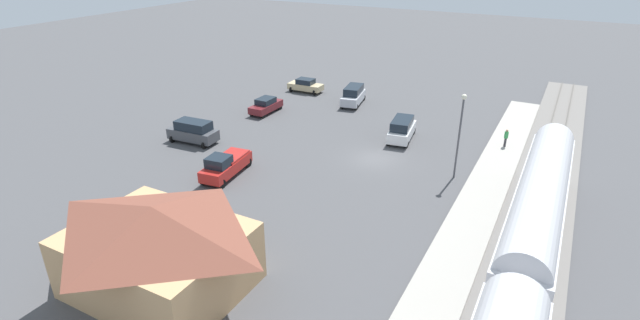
% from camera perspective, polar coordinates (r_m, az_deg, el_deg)
% --- Properties ---
extents(ground_plane, '(200.00, 200.00, 0.00)m').
position_cam_1_polar(ground_plane, '(43.53, 6.58, 0.12)').
color(ground_plane, '#4C4C4F').
extents(railway_track, '(4.80, 70.00, 0.30)m').
position_cam_1_polar(railway_track, '(41.11, 24.97, -3.62)').
color(railway_track, slate).
rests_on(railway_track, ground).
extents(platform, '(3.20, 46.00, 0.30)m').
position_cam_1_polar(platform, '(41.30, 19.53, -2.43)').
color(platform, '#A8A399').
rests_on(platform, ground).
extents(station_building, '(10.06, 8.03, 5.27)m').
position_cam_1_polar(station_building, '(28.10, -18.83, -9.72)').
color(station_building, tan).
rests_on(station_building, ground).
extents(pedestrian_on_platform, '(0.36, 0.36, 1.71)m').
position_cam_1_polar(pedestrian_on_platform, '(48.07, 21.31, 2.61)').
color(pedestrian_on_platform, '#333338').
rests_on(pedestrian_on_platform, platform).
extents(sedan_tan, '(4.56, 2.39, 1.74)m').
position_cam_1_polar(sedan_tan, '(62.75, -1.73, 8.89)').
color(sedan_tan, '#C6B284').
rests_on(sedan_tan, ground).
extents(suv_silver, '(2.82, 5.18, 2.22)m').
position_cam_1_polar(suv_silver, '(57.82, 3.99, 7.73)').
color(suv_silver, silver).
rests_on(suv_silver, ground).
extents(sedan_maroon, '(1.85, 4.50, 1.74)m').
position_cam_1_polar(sedan_maroon, '(55.18, -6.48, 6.50)').
color(sedan_maroon, maroon).
rests_on(sedan_maroon, ground).
extents(suv_white, '(2.62, 5.13, 2.22)m').
position_cam_1_polar(suv_white, '(47.68, 9.74, 3.66)').
color(suv_white, white).
rests_on(suv_white, ground).
extents(pickup_red, '(2.60, 5.60, 2.14)m').
position_cam_1_polar(pickup_red, '(40.50, -11.22, -0.57)').
color(pickup_red, red).
rests_on(pickup_red, ground).
extents(suv_charcoal, '(5.02, 2.65, 2.22)m').
position_cam_1_polar(suv_charcoal, '(48.04, -14.89, 3.33)').
color(suv_charcoal, '#47494F').
rests_on(suv_charcoal, ground).
extents(light_pole_near_platform, '(0.44, 0.44, 7.21)m').
position_cam_1_polar(light_pole_near_platform, '(39.69, 16.40, 3.91)').
color(light_pole_near_platform, '#515156').
rests_on(light_pole_near_platform, ground).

